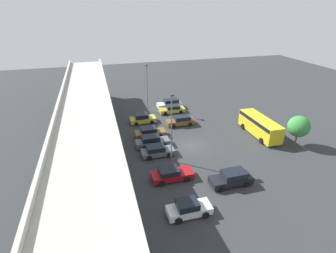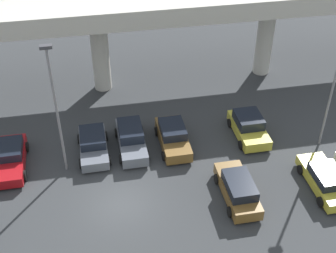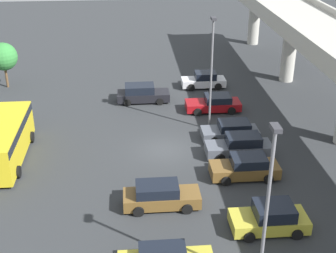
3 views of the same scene
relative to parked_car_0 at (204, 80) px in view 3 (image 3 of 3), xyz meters
The scene contains 13 objects.
ground_plane 13.66m from the parked_car_0, 21.09° to the right, with size 119.42×119.42×0.00m, color #2D3033.
parked_car_0 is the anchor object (origin of this frame).
parked_car_1 7.00m from the parked_car_0, 63.26° to the right, with size 2.16×4.78×1.63m.
parked_car_2 5.84m from the parked_car_0, ahead, with size 2.17×4.80×1.46m.
parked_car_3 11.39m from the parked_car_0, ahead, with size 2.10×4.38×1.48m.
parked_car_4 14.03m from the parked_car_0, ahead, with size 2.03×4.78×1.65m.
parked_car_5 16.95m from the parked_car_0, ahead, with size 2.09×4.58×1.56m.
parked_car_6 20.64m from the parked_car_0, 16.22° to the right, with size 2.00×4.64×1.58m.
parked_car_7 22.55m from the parked_car_0, ahead, with size 2.22×4.31×1.62m.
shuttle_bus 20.93m from the parked_car_0, 51.16° to the right, with size 8.33×2.75×2.76m.
lamp_post_near_aisle 27.65m from the parked_car_0, ahead, with size 0.70×0.35×8.83m.
lamp_post_mid_lot 10.56m from the parked_car_0, ahead, with size 0.70×0.35×9.12m.
tree_front_left 19.75m from the parked_car_0, 95.20° to the right, with size 2.71×2.71×4.50m.
Camera 3 is at (30.60, -2.46, 16.76)m, focal length 50.00 mm.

